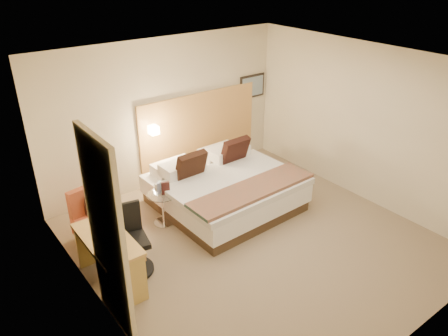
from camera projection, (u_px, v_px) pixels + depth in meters
floor at (254, 240)px, 6.72m from camera, size 4.80×5.00×0.02m
ceiling at (261, 64)px, 5.49m from camera, size 4.80×5.00×0.02m
wall_back at (166, 113)px, 7.89m from camera, size 4.80×0.02×2.70m
wall_front at (424, 249)px, 4.32m from camera, size 4.80×0.02×2.70m
wall_left at (92, 218)px, 4.80m from camera, size 0.02×5.00×2.70m
wall_right at (364, 124)px, 7.41m from camera, size 0.02×5.00×2.70m
headboard_panel at (200, 126)px, 8.42m from camera, size 2.60×0.04×1.30m
art_frame at (252, 86)px, 8.89m from camera, size 0.62×0.03×0.47m
art_canvas at (253, 86)px, 8.88m from camera, size 0.54×0.01×0.39m
lamp_arm at (152, 129)px, 7.73m from camera, size 0.02×0.12×0.02m
lamp_shade at (154, 130)px, 7.69m from camera, size 0.15×0.15×0.15m
curtain at (107, 237)px, 4.71m from camera, size 0.06×0.90×2.42m
bottle_a at (159, 188)px, 6.86m from camera, size 0.08×0.08×0.19m
bottle_b at (160, 187)px, 6.90m from camera, size 0.08×0.08×0.19m
menu_folder at (166, 188)px, 6.84m from camera, size 0.14×0.09×0.21m
bed at (224, 188)px, 7.46m from camera, size 2.23×2.17×1.06m
lounge_chair at (102, 217)px, 6.68m from camera, size 0.88×0.81×0.82m
side_table at (163, 207)px, 6.99m from camera, size 0.63×0.63×0.54m
desk at (110, 247)px, 5.61m from camera, size 0.54×1.17×0.73m
desk_chair at (130, 246)px, 5.92m from camera, size 0.65×0.65×0.98m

